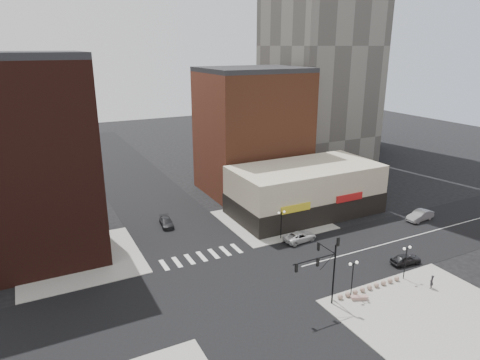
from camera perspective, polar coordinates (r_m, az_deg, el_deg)
ground at (r=50.69m, az=-1.41°, el=-13.98°), size 240.00×240.00×0.00m
road_ew at (r=50.69m, az=-1.41°, el=-13.97°), size 200.00×14.00×0.02m
road_ns at (r=50.69m, az=-1.41°, el=-13.97°), size 14.00×200.00×0.02m
sidewalk_nw at (r=59.83m, az=-20.58°, el=-9.90°), size 15.00×15.00×0.12m
sidewalk_ne at (r=68.25m, az=4.31°, el=-5.31°), size 15.00×15.00×0.12m
sidewalk_se at (r=50.20m, az=23.70°, el=-15.90°), size 18.00×14.00×0.12m
building_nw at (r=59.21m, az=-26.66°, el=1.96°), size 16.00×15.00×25.00m
building_ne_midrise at (r=79.68m, az=1.66°, el=6.30°), size 18.00×15.00×22.00m
building_ne_row at (r=70.88m, az=8.66°, el=-1.78°), size 24.20×12.20×8.00m
traffic_signal at (r=45.86m, az=11.26°, el=-10.84°), size 5.59×3.09×7.77m
street_lamp_se_a at (r=48.74m, az=14.83°, el=-11.53°), size 1.22×0.32×4.16m
street_lamp_se_b at (r=53.97m, az=21.30°, el=-9.22°), size 1.22×0.32×4.16m
street_lamp_ne at (r=60.70m, az=5.54°, el=-5.03°), size 1.22×0.32×4.16m
bollard_row at (r=51.81m, az=16.88°, el=-13.53°), size 8.97×0.57×0.57m
white_suv at (r=61.48m, az=7.98°, el=-7.47°), size 5.13×2.72×1.37m
dark_sedan_east at (r=58.78m, az=21.23°, el=-9.81°), size 4.15×2.04×1.36m
silver_sedan at (r=73.49m, az=22.88°, el=-4.37°), size 5.11×2.22×1.63m
dark_sedan_north at (r=66.65m, az=-9.78°, el=-5.59°), size 2.26×4.47×1.24m
pedestrian at (r=54.23m, az=24.18°, el=-12.28°), size 0.70×0.61×1.63m
stone_bench at (r=49.79m, az=15.63°, el=-14.87°), size 1.90×1.23×0.43m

